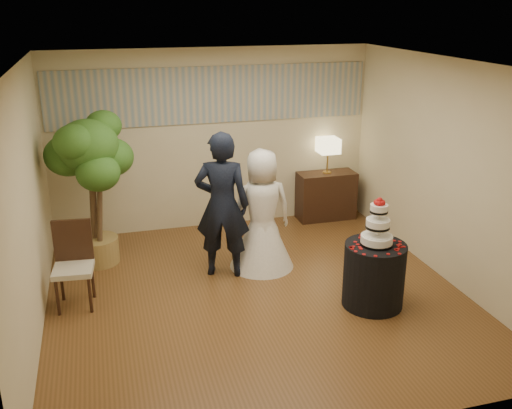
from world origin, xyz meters
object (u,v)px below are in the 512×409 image
object	(u,v)px
groom	(222,205)
wedding_cake	(378,221)
table_lamp	(328,156)
side_chair	(73,267)
cake_table	(374,275)
bride	(262,210)
ficus_tree	(92,190)
console	(326,196)

from	to	relation	value
groom	wedding_cake	bearing A→B (deg)	158.87
table_lamp	wedding_cake	bearing A→B (deg)	-101.07
side_chair	table_lamp	bearing A→B (deg)	31.35
groom	cake_table	xyz separation A→B (m)	(1.54, -1.29, -0.58)
cake_table	table_lamp	world-z (taller)	table_lamp
cake_table	side_chair	world-z (taller)	side_chair
groom	side_chair	xyz separation A→B (m)	(-1.87, -0.38, -0.45)
bride	table_lamp	bearing A→B (deg)	-136.14
groom	ficus_tree	distance (m)	1.79
cake_table	wedding_cake	xyz separation A→B (m)	(0.00, 0.00, 0.68)
wedding_cake	console	world-z (taller)	wedding_cake
ficus_tree	wedding_cake	bearing A→B (deg)	-33.71
table_lamp	ficus_tree	size ratio (longest dim) A/B	0.27
groom	ficus_tree	bearing A→B (deg)	-7.55
table_lamp	bride	bearing A→B (deg)	-136.25
bride	side_chair	world-z (taller)	bride
groom	bride	world-z (taller)	groom
groom	cake_table	world-z (taller)	groom
cake_table	console	distance (m)	2.90
wedding_cake	side_chair	bearing A→B (deg)	164.98
groom	ficus_tree	xyz separation A→B (m)	(-1.60, 0.80, 0.10)
groom	table_lamp	xyz separation A→B (m)	(2.09, 1.55, 0.11)
cake_table	side_chair	bearing A→B (deg)	164.98
wedding_cake	table_lamp	distance (m)	2.90
console	table_lamp	distance (m)	0.68
console	ficus_tree	bearing A→B (deg)	-168.31
groom	console	world-z (taller)	groom
bride	wedding_cake	size ratio (longest dim) A/B	2.84
wedding_cake	ficus_tree	size ratio (longest dim) A/B	0.27
cake_table	bride	bearing A→B (deg)	125.55
groom	side_chair	distance (m)	1.96
wedding_cake	table_lamp	bearing A→B (deg)	78.93
groom	wedding_cake	size ratio (longest dim) A/B	3.34
table_lamp	groom	bearing A→B (deg)	-143.47
bride	ficus_tree	bearing A→B (deg)	-18.34
console	side_chair	bearing A→B (deg)	-153.90
cake_table	console	bearing A→B (deg)	78.93
cake_table	wedding_cake	distance (m)	0.68
groom	wedding_cake	xyz separation A→B (m)	(1.54, -1.29, 0.10)
wedding_cake	console	bearing A→B (deg)	78.93
wedding_cake	console	size ratio (longest dim) A/B	0.61
groom	console	bearing A→B (deg)	-124.50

